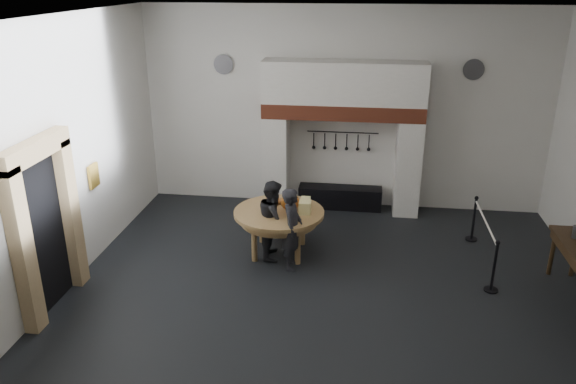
# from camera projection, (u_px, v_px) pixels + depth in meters

# --- Properties ---
(floor) EXTENTS (9.00, 8.00, 0.02)m
(floor) POSITION_uv_depth(u_px,v_px,m) (329.00, 290.00, 9.65)
(floor) COLOR black
(floor) RESTS_ON ground
(ceiling) EXTENTS (9.00, 8.00, 0.02)m
(ceiling) POSITION_uv_depth(u_px,v_px,m) (338.00, 17.00, 8.01)
(ceiling) COLOR silver
(ceiling) RESTS_ON wall_back
(wall_back) EXTENTS (9.00, 0.02, 4.50)m
(wall_back) POSITION_uv_depth(u_px,v_px,m) (344.00, 110.00, 12.52)
(wall_back) COLOR silver
(wall_back) RESTS_ON floor
(wall_front) EXTENTS (9.00, 0.02, 4.50)m
(wall_front) POSITION_uv_depth(u_px,v_px,m) (307.00, 305.00, 5.14)
(wall_front) COLOR silver
(wall_front) RESTS_ON floor
(wall_left) EXTENTS (0.02, 8.00, 4.50)m
(wall_left) POSITION_uv_depth(u_px,v_px,m) (64.00, 155.00, 9.39)
(wall_left) COLOR silver
(wall_left) RESTS_ON floor
(chimney_pier_left) EXTENTS (0.55, 0.70, 2.15)m
(chimney_pier_left) POSITION_uv_depth(u_px,v_px,m) (276.00, 162.00, 12.81)
(chimney_pier_left) COLOR silver
(chimney_pier_left) RESTS_ON floor
(chimney_pier_right) EXTENTS (0.55, 0.70, 2.15)m
(chimney_pier_right) POSITION_uv_depth(u_px,v_px,m) (408.00, 167.00, 12.44)
(chimney_pier_right) COLOR silver
(chimney_pier_right) RESTS_ON floor
(hearth_brick_band) EXTENTS (3.50, 0.72, 0.32)m
(hearth_brick_band) POSITION_uv_depth(u_px,v_px,m) (343.00, 111.00, 12.18)
(hearth_brick_band) COLOR #9E442B
(hearth_brick_band) RESTS_ON chimney_pier_left
(chimney_hood) EXTENTS (3.50, 0.70, 0.90)m
(chimney_hood) POSITION_uv_depth(u_px,v_px,m) (344.00, 82.00, 11.96)
(chimney_hood) COLOR silver
(chimney_hood) RESTS_ON hearth_brick_band
(iron_range) EXTENTS (1.90, 0.45, 0.50)m
(iron_range) POSITION_uv_depth(u_px,v_px,m) (340.00, 197.00, 12.99)
(iron_range) COLOR black
(iron_range) RESTS_ON floor
(utensil_rail) EXTENTS (1.60, 0.02, 0.02)m
(utensil_rail) POSITION_uv_depth(u_px,v_px,m) (343.00, 132.00, 12.63)
(utensil_rail) COLOR black
(utensil_rail) RESTS_ON wall_back
(door_recess) EXTENTS (0.04, 1.10, 2.50)m
(door_recess) POSITION_uv_depth(u_px,v_px,m) (43.00, 235.00, 8.83)
(door_recess) COLOR black
(door_recess) RESTS_ON floor
(door_jamb_near) EXTENTS (0.22, 0.30, 2.60)m
(door_jamb_near) POSITION_uv_depth(u_px,v_px,m) (23.00, 253.00, 8.15)
(door_jamb_near) COLOR tan
(door_jamb_near) RESTS_ON floor
(door_jamb_far) EXTENTS (0.22, 0.30, 2.60)m
(door_jamb_far) POSITION_uv_depth(u_px,v_px,m) (70.00, 214.00, 9.44)
(door_jamb_far) COLOR tan
(door_jamb_far) RESTS_ON floor
(door_lintel) EXTENTS (0.22, 1.70, 0.30)m
(door_lintel) POSITION_uv_depth(u_px,v_px,m) (34.00, 150.00, 8.31)
(door_lintel) COLOR tan
(door_lintel) RESTS_ON door_jamb_near
(wall_plaque) EXTENTS (0.05, 0.34, 0.44)m
(wall_plaque) POSITION_uv_depth(u_px,v_px,m) (94.00, 176.00, 10.36)
(wall_plaque) COLOR gold
(wall_plaque) RESTS_ON wall_left
(work_table) EXTENTS (2.09, 2.09, 0.07)m
(work_table) POSITION_uv_depth(u_px,v_px,m) (279.00, 213.00, 10.67)
(work_table) COLOR #AE8252
(work_table) RESTS_ON floor
(pumpkin) EXTENTS (0.36, 0.36, 0.31)m
(pumpkin) POSITION_uv_depth(u_px,v_px,m) (290.00, 202.00, 10.67)
(pumpkin) COLOR orange
(pumpkin) RESTS_ON work_table
(cheese_block_big) EXTENTS (0.22, 0.22, 0.24)m
(cheese_block_big) POSITION_uv_depth(u_px,v_px,m) (305.00, 208.00, 10.51)
(cheese_block_big) COLOR #EBE08C
(cheese_block_big) RESTS_ON work_table
(cheese_block_small) EXTENTS (0.18, 0.18, 0.20)m
(cheese_block_small) POSITION_uv_depth(u_px,v_px,m) (306.00, 202.00, 10.79)
(cheese_block_small) COLOR #DBD282
(cheese_block_small) RESTS_ON work_table
(wicker_basket) EXTENTS (0.39, 0.39, 0.22)m
(wicker_basket) POSITION_uv_depth(u_px,v_px,m) (270.00, 208.00, 10.50)
(wicker_basket) COLOR olive
(wicker_basket) RESTS_ON work_table
(bread_loaf) EXTENTS (0.31, 0.18, 0.13)m
(bread_loaf) POSITION_uv_depth(u_px,v_px,m) (277.00, 201.00, 10.97)
(bread_loaf) COLOR olive
(bread_loaf) RESTS_ON work_table
(visitor_near) EXTENTS (0.39, 0.58, 1.55)m
(visitor_near) POSITION_uv_depth(u_px,v_px,m) (292.00, 229.00, 10.15)
(visitor_near) COLOR black
(visitor_near) RESTS_ON floor
(visitor_far) EXTENTS (0.65, 0.80, 1.52)m
(visitor_far) POSITION_uv_depth(u_px,v_px,m) (274.00, 219.00, 10.57)
(visitor_far) COLOR black
(visitor_far) RESTS_ON floor
(pewter_jug) EXTENTS (0.12, 0.12, 0.22)m
(pewter_jug) POSITION_uv_depth(u_px,v_px,m) (576.00, 232.00, 9.48)
(pewter_jug) COLOR #505055
(pewter_jug) RESTS_ON side_table
(pewter_plate_back_left) EXTENTS (0.44, 0.03, 0.44)m
(pewter_plate_back_left) POSITION_uv_depth(u_px,v_px,m) (223.00, 64.00, 12.48)
(pewter_plate_back_left) COLOR #4C4C51
(pewter_plate_back_left) RESTS_ON wall_back
(pewter_plate_back_right) EXTENTS (0.44, 0.03, 0.44)m
(pewter_plate_back_right) POSITION_uv_depth(u_px,v_px,m) (474.00, 70.00, 11.80)
(pewter_plate_back_right) COLOR #4C4C51
(pewter_plate_back_right) RESTS_ON wall_back
(barrier_post_near) EXTENTS (0.05, 0.05, 0.90)m
(barrier_post_near) POSITION_uv_depth(u_px,v_px,m) (494.00, 268.00, 9.48)
(barrier_post_near) COLOR black
(barrier_post_near) RESTS_ON floor
(barrier_post_far) EXTENTS (0.05, 0.05, 0.90)m
(barrier_post_far) POSITION_uv_depth(u_px,v_px,m) (474.00, 220.00, 11.32)
(barrier_post_far) COLOR black
(barrier_post_far) RESTS_ON floor
(barrier_rope) EXTENTS (0.04, 2.00, 0.04)m
(barrier_rope) POSITION_uv_depth(u_px,v_px,m) (486.00, 222.00, 10.25)
(barrier_rope) COLOR white
(barrier_rope) RESTS_ON barrier_post_near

